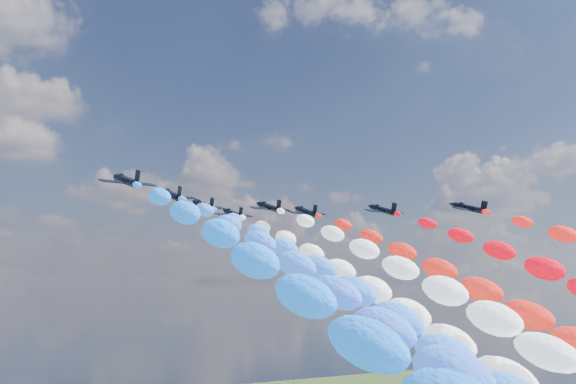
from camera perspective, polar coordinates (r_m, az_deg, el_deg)
jet_0 at (r=105.42m, az=-12.70°, el=0.89°), size 8.64×11.39×4.94m
jet_1 at (r=121.35m, az=-9.22°, el=-0.23°), size 8.56×11.33×4.94m
trail_1 at (r=69.41m, az=10.28°, el=-14.40°), size 6.37×117.69×50.71m
jet_2 at (r=136.81m, az=-6.75°, el=-1.05°), size 7.95×10.90×4.94m
trail_2 at (r=85.82m, az=10.58°, el=-12.98°), size 6.37×117.69×50.71m
jet_3 at (r=139.32m, az=-1.52°, el=-1.21°), size 8.00×10.93×4.94m
trail_3 at (r=92.13m, az=17.97°, el=-12.35°), size 6.37×117.69×50.71m
jet_4 at (r=152.93m, az=-4.40°, el=-1.72°), size 8.24×11.11×4.94m
trail_4 at (r=102.97m, az=11.29°, el=-11.97°), size 6.37×117.69×50.71m
jet_5 at (r=148.14m, az=1.44°, el=-1.56°), size 8.67×11.42×4.94m
trail_5 at (r=102.87m, az=20.43°, el=-11.67°), size 6.37×117.69×50.71m
jet_6 at (r=145.84m, az=7.55°, el=-1.41°), size 8.57×11.34×4.94m
jet_7 at (r=145.46m, az=14.19°, el=-1.24°), size 8.49×11.29×4.94m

